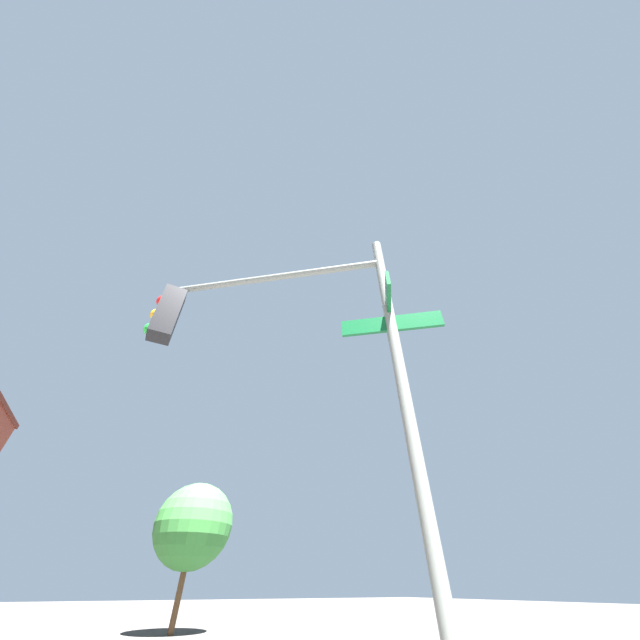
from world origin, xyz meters
TOP-DOWN VIEW (x-y plane):
  - traffic_signal_near at (-5.76, -6.00)m, footprint 2.34×2.98m
  - street_tree at (9.36, -7.83)m, footprint 3.44×3.44m

SIDE VIEW (x-z plane):
  - traffic_signal_near at x=-5.76m, z-range 1.07..6.17m
  - street_tree at x=9.36m, z-range 0.95..6.31m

